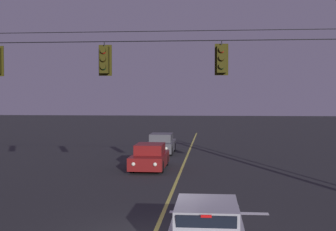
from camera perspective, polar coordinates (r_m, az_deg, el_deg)
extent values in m
cube|color=#D1C64C|center=(23.34, 1.13, -7.62)|extent=(0.14, 60.00, 0.01)
cube|color=silver|center=(16.82, 6.08, -11.50)|extent=(3.40, 0.36, 0.01)
cylinder|color=black|center=(17.14, -0.31, 8.90)|extent=(17.15, 0.03, 0.03)
cylinder|color=black|center=(17.18, -0.31, 10.06)|extent=(17.15, 0.02, 0.02)
cylinder|color=black|center=(17.48, -7.63, 8.46)|extent=(0.04, 0.04, 0.18)
cube|color=#332D0A|center=(17.43, -7.62, 6.59)|extent=(0.32, 0.26, 0.96)
cube|color=#332D0A|center=(17.57, -7.51, 6.56)|extent=(0.48, 0.03, 1.12)
sphere|color=red|center=(17.30, -7.74, 7.58)|extent=(0.17, 0.17, 0.17)
cylinder|color=#332D0A|center=(17.26, -7.77, 7.74)|extent=(0.20, 0.10, 0.20)
sphere|color=#3D280A|center=(17.27, -7.73, 6.63)|extent=(0.17, 0.17, 0.17)
cylinder|color=#332D0A|center=(17.24, -7.77, 6.78)|extent=(0.20, 0.10, 0.20)
sphere|color=black|center=(17.25, -7.73, 5.68)|extent=(0.17, 0.17, 0.17)
cylinder|color=#332D0A|center=(17.22, -7.76, 5.83)|extent=(0.20, 0.10, 0.20)
cylinder|color=black|center=(17.05, 6.44, 8.62)|extent=(0.04, 0.04, 0.18)
cube|color=#332D0A|center=(17.00, 6.43, 6.71)|extent=(0.32, 0.26, 0.96)
cube|color=#332D0A|center=(17.14, 6.42, 6.67)|extent=(0.48, 0.03, 1.12)
sphere|color=red|center=(16.87, 6.44, 7.73)|extent=(0.17, 0.17, 0.17)
cylinder|color=#332D0A|center=(16.83, 6.45, 7.89)|extent=(0.20, 0.10, 0.20)
sphere|color=#3D280A|center=(16.84, 6.44, 6.75)|extent=(0.17, 0.17, 0.17)
cylinder|color=#332D0A|center=(16.80, 6.44, 6.91)|extent=(0.20, 0.10, 0.20)
sphere|color=black|center=(16.82, 6.44, 5.77)|extent=(0.17, 0.17, 0.17)
cylinder|color=#332D0A|center=(16.78, 6.44, 5.93)|extent=(0.20, 0.10, 0.20)
cube|color=#A5A5AD|center=(12.00, 4.65, -11.62)|extent=(1.51, 2.15, 0.54)
cube|color=black|center=(12.91, 4.70, -10.63)|extent=(1.40, 0.21, 0.48)
cube|color=black|center=(10.97, 4.60, -12.94)|extent=(1.37, 0.18, 0.46)
cylinder|color=black|center=(13.64, 1.28, -13.38)|extent=(0.22, 0.64, 0.64)
cylinder|color=black|center=(13.63, 8.13, -13.42)|extent=(0.22, 0.64, 0.64)
cube|color=red|center=(10.81, 4.59, -11.92)|extent=(0.24, 0.04, 0.06)
cube|color=maroon|center=(26.56, -2.21, -5.32)|extent=(1.80, 4.30, 0.68)
cube|color=maroon|center=(26.61, -2.18, -3.99)|extent=(1.51, 2.15, 0.54)
cube|color=black|center=(25.68, -2.45, -4.21)|extent=(1.40, 0.21, 0.48)
cube|color=black|center=(27.65, -1.89, -3.75)|extent=(1.37, 0.18, 0.46)
cylinder|color=black|center=(25.18, -0.80, -6.17)|extent=(0.22, 0.64, 0.64)
cylinder|color=black|center=(25.40, -4.38, -6.10)|extent=(0.22, 0.64, 0.64)
cylinder|color=black|center=(27.81, -0.22, -5.37)|extent=(0.22, 0.64, 0.64)
cylinder|color=black|center=(28.00, -3.47, -5.32)|extent=(0.22, 0.64, 0.64)
sphere|color=white|center=(24.35, -1.56, -5.87)|extent=(0.20, 0.20, 0.20)
sphere|color=white|center=(24.51, -4.17, -5.82)|extent=(0.20, 0.20, 0.20)
cube|color=#4C4C51|center=(34.01, -0.82, -3.67)|extent=(1.80, 4.30, 0.68)
cube|color=#4C4C51|center=(34.07, -0.80, -2.63)|extent=(1.51, 2.15, 0.54)
cube|color=black|center=(33.14, -0.97, -2.77)|extent=(1.40, 0.21, 0.48)
cube|color=black|center=(35.12, -0.62, -2.48)|extent=(1.37, 0.18, 0.46)
cylinder|color=black|center=(32.63, 0.32, -4.25)|extent=(0.22, 0.64, 0.64)
cylinder|color=black|center=(32.81, -2.44, -4.22)|extent=(0.22, 0.64, 0.64)
cylinder|color=black|center=(35.28, 0.69, -3.76)|extent=(0.22, 0.64, 0.64)
cylinder|color=black|center=(35.44, -1.87, -3.74)|extent=(0.22, 0.64, 0.64)
sphere|color=white|center=(31.80, -0.23, -3.97)|extent=(0.20, 0.20, 0.20)
sphere|color=white|center=(31.92, -2.23, -3.95)|extent=(0.20, 0.20, 0.20)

